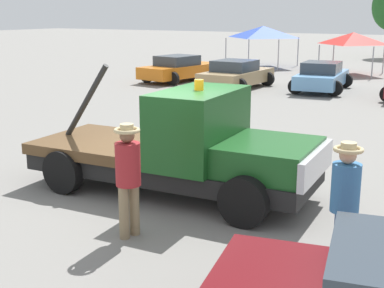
{
  "coord_description": "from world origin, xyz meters",
  "views": [
    {
      "loc": [
        5.54,
        -8.7,
        3.55
      ],
      "look_at": [
        0.5,
        0.0,
        1.05
      ],
      "focal_mm": 50.0,
      "sensor_mm": 36.0,
      "label": 1
    }
  ],
  "objects_px": {
    "tow_truck": "(186,150)",
    "person_at_hood": "(128,171)",
    "person_near_truck": "(345,196)",
    "canopy_tent_blue": "(263,32)",
    "traffic_cone": "(222,128)",
    "parked_car_skyblue": "(322,77)",
    "canopy_tent_red": "(353,38)",
    "parked_car_orange": "(179,69)",
    "parked_car_tan": "(236,75)"
  },
  "relations": [
    {
      "from": "parked_car_tan",
      "to": "canopy_tent_red",
      "type": "distance_m",
      "value": 9.27
    },
    {
      "from": "tow_truck",
      "to": "traffic_cone",
      "type": "distance_m",
      "value": 5.18
    },
    {
      "from": "person_at_hood",
      "to": "traffic_cone",
      "type": "height_order",
      "value": "person_at_hood"
    },
    {
      "from": "tow_truck",
      "to": "person_at_hood",
      "type": "bearing_deg",
      "value": -86.49
    },
    {
      "from": "parked_car_orange",
      "to": "canopy_tent_blue",
      "type": "bearing_deg",
      "value": 3.19
    },
    {
      "from": "person_near_truck",
      "to": "tow_truck",
      "type": "bearing_deg",
      "value": -60.45
    },
    {
      "from": "parked_car_orange",
      "to": "traffic_cone",
      "type": "height_order",
      "value": "parked_car_orange"
    },
    {
      "from": "traffic_cone",
      "to": "parked_car_skyblue",
      "type": "bearing_deg",
      "value": 91.45
    },
    {
      "from": "parked_car_orange",
      "to": "canopy_tent_blue",
      "type": "distance_m",
      "value": 9.16
    },
    {
      "from": "person_near_truck",
      "to": "parked_car_tan",
      "type": "height_order",
      "value": "person_near_truck"
    },
    {
      "from": "parked_car_tan",
      "to": "person_near_truck",
      "type": "bearing_deg",
      "value": -148.26
    },
    {
      "from": "tow_truck",
      "to": "parked_car_tan",
      "type": "xyz_separation_m",
      "value": [
        -5.69,
        14.22,
        -0.26
      ]
    },
    {
      "from": "parked_car_skyblue",
      "to": "canopy_tent_blue",
      "type": "bearing_deg",
      "value": 30.98
    },
    {
      "from": "canopy_tent_blue",
      "to": "traffic_cone",
      "type": "xyz_separation_m",
      "value": [
        6.88,
        -19.33,
        -2.02
      ]
    },
    {
      "from": "parked_car_orange",
      "to": "parked_car_skyblue",
      "type": "bearing_deg",
      "value": -79.6
    },
    {
      "from": "tow_truck",
      "to": "canopy_tent_blue",
      "type": "xyz_separation_m",
      "value": [
        -8.55,
        24.19,
        1.36
      ]
    },
    {
      "from": "parked_car_orange",
      "to": "parked_car_skyblue",
      "type": "height_order",
      "value": "same"
    },
    {
      "from": "tow_truck",
      "to": "parked_car_skyblue",
      "type": "bearing_deg",
      "value": 93.84
    },
    {
      "from": "parked_car_tan",
      "to": "canopy_tent_red",
      "type": "height_order",
      "value": "canopy_tent_red"
    },
    {
      "from": "person_near_truck",
      "to": "parked_car_tan",
      "type": "distance_m",
      "value": 18.36
    },
    {
      "from": "parked_car_orange",
      "to": "traffic_cone",
      "type": "distance_m",
      "value": 12.97
    },
    {
      "from": "person_at_hood",
      "to": "canopy_tent_red",
      "type": "height_order",
      "value": "canopy_tent_red"
    },
    {
      "from": "canopy_tent_blue",
      "to": "canopy_tent_red",
      "type": "height_order",
      "value": "canopy_tent_blue"
    },
    {
      "from": "person_near_truck",
      "to": "canopy_tent_red",
      "type": "relative_size",
      "value": 0.61
    },
    {
      "from": "person_at_hood",
      "to": "traffic_cone",
      "type": "xyz_separation_m",
      "value": [
        -1.94,
        7.11,
        -0.84
      ]
    },
    {
      "from": "parked_car_orange",
      "to": "traffic_cone",
      "type": "xyz_separation_m",
      "value": [
        7.78,
        -10.37,
        -0.4
      ]
    },
    {
      "from": "canopy_tent_blue",
      "to": "tow_truck",
      "type": "bearing_deg",
      "value": -70.54
    },
    {
      "from": "parked_car_skyblue",
      "to": "traffic_cone",
      "type": "bearing_deg",
      "value": 175.41
    },
    {
      "from": "person_near_truck",
      "to": "canopy_tent_red",
      "type": "xyz_separation_m",
      "value": [
        -5.94,
        24.43,
        0.97
      ]
    },
    {
      "from": "person_at_hood",
      "to": "parked_car_orange",
      "type": "height_order",
      "value": "person_at_hood"
    },
    {
      "from": "tow_truck",
      "to": "parked_car_skyblue",
      "type": "relative_size",
      "value": 1.33
    },
    {
      "from": "tow_truck",
      "to": "person_at_hood",
      "type": "relative_size",
      "value": 3.2
    },
    {
      "from": "canopy_tent_blue",
      "to": "canopy_tent_red",
      "type": "xyz_separation_m",
      "value": [
        6.14,
        -1.42,
        -0.22
      ]
    },
    {
      "from": "parked_car_tan",
      "to": "canopy_tent_blue",
      "type": "height_order",
      "value": "canopy_tent_blue"
    },
    {
      "from": "person_near_truck",
      "to": "parked_car_orange",
      "type": "xyz_separation_m",
      "value": [
        -12.97,
        16.88,
        -0.44
      ]
    },
    {
      "from": "tow_truck",
      "to": "person_near_truck",
      "type": "relative_size",
      "value": 3.24
    },
    {
      "from": "tow_truck",
      "to": "canopy_tent_red",
      "type": "relative_size",
      "value": 1.96
    },
    {
      "from": "parked_car_tan",
      "to": "canopy_tent_blue",
      "type": "distance_m",
      "value": 10.5
    },
    {
      "from": "parked_car_orange",
      "to": "parked_car_tan",
      "type": "relative_size",
      "value": 1.11
    },
    {
      "from": "canopy_tent_blue",
      "to": "canopy_tent_red",
      "type": "relative_size",
      "value": 1.2
    },
    {
      "from": "canopy_tent_red",
      "to": "traffic_cone",
      "type": "distance_m",
      "value": 18.02
    },
    {
      "from": "person_near_truck",
      "to": "traffic_cone",
      "type": "xyz_separation_m",
      "value": [
        -5.19,
        6.51,
        -0.83
      ]
    },
    {
      "from": "canopy_tent_blue",
      "to": "parked_car_skyblue",
      "type": "bearing_deg",
      "value": -52.98
    },
    {
      "from": "parked_car_skyblue",
      "to": "parked_car_tan",
      "type": "bearing_deg",
      "value": 101.68
    },
    {
      "from": "person_at_hood",
      "to": "traffic_cone",
      "type": "distance_m",
      "value": 7.41
    },
    {
      "from": "person_near_truck",
      "to": "person_at_hood",
      "type": "height_order",
      "value": "person_at_hood"
    },
    {
      "from": "parked_car_orange",
      "to": "parked_car_skyblue",
      "type": "xyz_separation_m",
      "value": [
        7.51,
        0.19,
        -0.0
      ]
    },
    {
      "from": "person_near_truck",
      "to": "canopy_tent_blue",
      "type": "distance_m",
      "value": 28.55
    },
    {
      "from": "tow_truck",
      "to": "traffic_cone",
      "type": "height_order",
      "value": "tow_truck"
    },
    {
      "from": "parked_car_tan",
      "to": "parked_car_skyblue",
      "type": "xyz_separation_m",
      "value": [
        3.76,
        1.2,
        -0.0
      ]
    }
  ]
}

